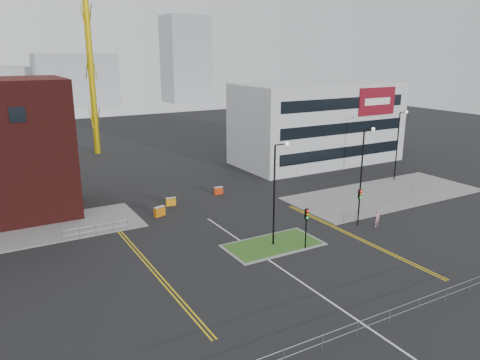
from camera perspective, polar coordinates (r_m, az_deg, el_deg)
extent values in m
plane|color=black|center=(34.90, 8.76, -13.04)|extent=(200.00, 200.00, 0.00)
cube|color=slate|center=(58.49, 17.19, -1.66)|extent=(24.00, 10.00, 0.12)
cube|color=slate|center=(41.74, 4.06, -7.89)|extent=(8.60, 4.60, 0.08)
cube|color=#2D551C|center=(41.73, 4.06, -7.87)|extent=(8.00, 4.00, 0.12)
cube|color=black|center=(47.14, -25.51, 7.20)|extent=(1.40, 0.10, 1.40)
cube|color=#ACAEB0|center=(72.74, 9.39, 6.87)|extent=(25.00, 12.00, 12.00)
cube|color=black|center=(68.86, 12.41, 3.28)|extent=(22.00, 0.10, 1.60)
cube|color=black|center=(68.24, 12.58, 6.16)|extent=(22.00, 0.10, 1.60)
cube|color=black|center=(67.79, 12.76, 9.08)|extent=(22.00, 0.10, 1.60)
cube|color=maroon|center=(71.92, 16.37, 9.18)|extent=(7.00, 0.15, 4.00)
cube|color=white|center=(71.85, 16.43, 9.18)|extent=(5.00, 0.05, 1.00)
cylinder|color=gold|center=(80.67, -18.01, 16.17)|extent=(1.00, 1.00, 37.25)
cylinder|color=black|center=(40.19, 4.18, -2.04)|extent=(0.16, 0.16, 9.00)
cylinder|color=black|center=(39.41, 5.03, 4.34)|extent=(1.20, 0.10, 0.10)
sphere|color=silver|center=(39.75, 5.75, 4.42)|extent=(0.36, 0.36, 0.36)
cylinder|color=black|center=(49.07, 14.56, 0.72)|extent=(0.16, 0.16, 9.00)
cylinder|color=black|center=(48.59, 15.43, 5.94)|extent=(1.20, 0.10, 0.10)
sphere|color=silver|center=(49.01, 15.93, 5.99)|extent=(0.36, 0.36, 0.36)
cylinder|color=black|center=(64.40, 18.60, 3.83)|extent=(0.16, 0.16, 9.00)
cylinder|color=black|center=(64.16, 19.30, 7.81)|extent=(1.20, 0.10, 0.10)
sphere|color=silver|center=(64.62, 19.65, 7.83)|extent=(0.36, 0.36, 0.36)
cylinder|color=black|center=(40.79, 8.02, -6.36)|extent=(0.12, 0.12, 3.00)
cube|color=black|center=(40.19, 8.11, -4.11)|extent=(0.28, 0.22, 0.90)
sphere|color=red|center=(40.00, 8.24, -3.76)|extent=(0.18, 0.18, 0.18)
sphere|color=orange|center=(40.10, 8.23, -4.16)|extent=(0.18, 0.18, 0.18)
sphere|color=#0CCC33|center=(40.20, 8.21, -4.57)|extent=(0.18, 0.18, 0.18)
cylinder|color=black|center=(47.20, 14.25, -3.65)|extent=(0.12, 0.12, 3.00)
cube|color=black|center=(46.69, 14.39, -1.67)|extent=(0.28, 0.22, 0.90)
sphere|color=red|center=(46.51, 14.53, -1.36)|extent=(0.18, 0.18, 0.18)
sphere|color=orange|center=(46.60, 14.50, -1.71)|extent=(0.18, 0.18, 0.18)
sphere|color=#0CCC33|center=(46.68, 14.48, -2.07)|extent=(0.18, 0.18, 0.18)
cylinder|color=gray|center=(30.59, 16.10, -15.63)|extent=(24.00, 0.04, 0.04)
cylinder|color=gray|center=(30.85, 16.02, -16.43)|extent=(24.00, 0.04, 0.04)
cylinder|color=gray|center=(45.29, -17.19, -5.29)|extent=(6.00, 0.04, 0.04)
cylinder|color=gray|center=(45.46, -17.14, -5.88)|extent=(6.00, 0.04, 0.04)
cylinder|color=gray|center=(44.99, -20.87, -6.45)|extent=(0.05, 0.05, 1.10)
cylinder|color=gray|center=(46.13, -13.50, -5.30)|extent=(0.05, 0.05, 1.10)
cylinder|color=gray|center=(55.54, 18.07, -1.56)|extent=(19.01, 5.04, 0.04)
cylinder|color=gray|center=(55.68, 18.03, -2.05)|extent=(19.01, 5.04, 0.04)
cylinder|color=gray|center=(47.53, 12.47, -4.61)|extent=(0.05, 0.05, 1.10)
cylinder|color=gray|center=(64.30, 22.12, -0.14)|extent=(0.05, 0.05, 1.10)
cube|color=silver|center=(36.28, 6.76, -11.79)|extent=(0.15, 30.00, 0.01)
cube|color=gold|center=(38.99, -11.43, -9.99)|extent=(0.12, 24.00, 0.01)
cube|color=gold|center=(39.07, -11.01, -9.90)|extent=(0.12, 24.00, 0.01)
cube|color=gold|center=(44.72, 13.58, -6.72)|extent=(0.12, 20.00, 0.01)
cube|color=gold|center=(44.92, 13.86, -6.64)|extent=(0.12, 20.00, 0.01)
cube|color=gray|center=(156.75, -19.35, 11.43)|extent=(24.00, 12.00, 16.00)
cube|color=gray|center=(162.14, -6.61, 14.40)|extent=(14.00, 12.00, 28.00)
cube|color=gray|center=(164.44, -26.22, 10.18)|extent=(30.00, 12.00, 12.00)
imported|color=#C88292|center=(47.53, 16.39, -4.51)|extent=(0.68, 0.51, 1.68)
cube|color=orange|center=(52.39, -8.43, -2.63)|extent=(1.13, 0.49, 0.91)
cube|color=silver|center=(52.27, -8.45, -2.20)|extent=(1.13, 0.49, 0.11)
cube|color=#C6690B|center=(49.24, -9.78, -3.80)|extent=(1.30, 0.79, 1.02)
cube|color=silver|center=(49.09, -9.81, -3.29)|extent=(1.30, 0.79, 0.12)
cube|color=red|center=(55.94, -2.65, -1.31)|extent=(1.10, 0.41, 0.90)
cube|color=silver|center=(55.82, -2.65, -0.91)|extent=(1.10, 0.41, 0.11)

